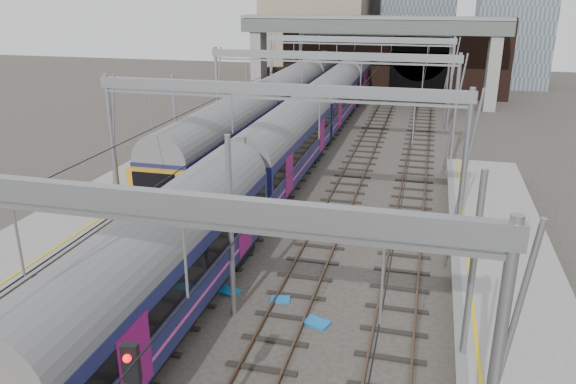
# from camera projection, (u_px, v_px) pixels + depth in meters

# --- Properties ---
(ground) EXTENTS (160.00, 160.00, 0.00)m
(ground) POSITION_uv_depth(u_px,v_px,m) (215.00, 343.00, 19.57)
(ground) COLOR #38332D
(ground) RESTS_ON ground
(platform_left) EXTENTS (4.32, 55.00, 1.12)m
(platform_left) POSITION_uv_depth(u_px,v_px,m) (13.00, 264.00, 24.04)
(platform_left) COLOR gray
(platform_left) RESTS_ON ground
(tracks) EXTENTS (14.40, 80.00, 0.22)m
(tracks) POSITION_uv_depth(u_px,v_px,m) (307.00, 199.00, 33.25)
(tracks) COLOR #4C3828
(tracks) RESTS_ON ground
(overhead_line) EXTENTS (16.80, 80.00, 8.00)m
(overhead_line) POSITION_uv_depth(u_px,v_px,m) (330.00, 73.00, 36.97)
(overhead_line) COLOR gray
(overhead_line) RESTS_ON ground
(retaining_wall) EXTENTS (28.00, 2.75, 9.00)m
(retaining_wall) POSITION_uv_depth(u_px,v_px,m) (388.00, 58.00, 65.18)
(retaining_wall) COLOR black
(retaining_wall) RESTS_ON ground
(overbridge) EXTENTS (28.00, 3.00, 9.25)m
(overbridge) POSITION_uv_depth(u_px,v_px,m) (372.00, 36.00, 59.11)
(overbridge) COLOR gray
(overbridge) RESTS_ON ground
(train_main) EXTENTS (2.93, 67.77, 5.00)m
(train_main) POSITION_uv_depth(u_px,v_px,m) (313.00, 118.00, 42.69)
(train_main) COLOR black
(train_main) RESTS_ON ground
(train_second) EXTENTS (3.03, 70.04, 5.14)m
(train_second) POSITION_uv_depth(u_px,v_px,m) (309.00, 82.00, 59.08)
(train_second) COLOR black
(train_second) RESTS_ON ground
(signal_near_left) EXTENTS (0.38, 0.47, 4.82)m
(signal_near_left) POSITION_uv_depth(u_px,v_px,m) (53.00, 334.00, 14.82)
(signal_near_left) COLOR black
(signal_near_left) RESTS_ON ground
(equip_cover_a) EXTENTS (1.00, 0.83, 0.10)m
(equip_cover_a) POSITION_uv_depth(u_px,v_px,m) (228.00, 291.00, 22.90)
(equip_cover_a) COLOR #186AB6
(equip_cover_a) RESTS_ON ground
(equip_cover_b) EXTENTS (0.84, 0.66, 0.09)m
(equip_cover_b) POSITION_uv_depth(u_px,v_px,m) (280.00, 299.00, 22.28)
(equip_cover_b) COLOR #186AB6
(equip_cover_b) RESTS_ON ground
(equip_cover_c) EXTENTS (1.07, 0.90, 0.11)m
(equip_cover_c) POSITION_uv_depth(u_px,v_px,m) (317.00, 323.00, 20.70)
(equip_cover_c) COLOR #186AB6
(equip_cover_c) RESTS_ON ground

